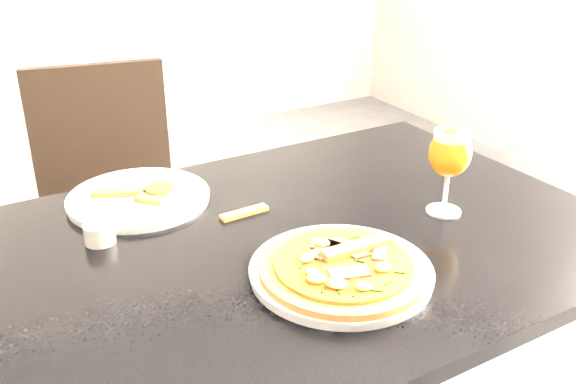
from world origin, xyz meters
TOP-DOWN VIEW (x-y plane):
  - dining_table at (0.30, 0.33)m, footprint 1.21×0.81m
  - chair_far at (0.17, 1.13)m, footprint 0.48×0.48m
  - plate_main at (0.31, 0.17)m, footprint 0.31×0.31m
  - pizza at (0.31, 0.16)m, footprint 0.27×0.27m
  - plate_second at (0.11, 0.60)m, footprint 0.32×0.32m
  - crust_scraps at (0.13, 0.60)m, footprint 0.18×0.13m
  - loose_crust at (0.27, 0.45)m, footprint 0.10×0.03m
  - sauce_cup at (0.00, 0.48)m, footprint 0.05×0.05m
  - beer_glass at (0.61, 0.27)m, footprint 0.08×0.08m

SIDE VIEW (x-z plane):
  - chair_far at x=0.17m, z-range 0.04..0.93m
  - dining_table at x=0.30m, z-range 0.28..1.03m
  - loose_crust at x=0.27m, z-range 0.75..0.76m
  - plate_second at x=0.11m, z-range 0.75..0.76m
  - plate_main at x=0.31m, z-range 0.75..0.77m
  - sauce_cup at x=0.00m, z-range 0.75..0.79m
  - crust_scraps at x=0.13m, z-range 0.76..0.78m
  - pizza at x=0.31m, z-range 0.76..0.79m
  - beer_glass at x=0.61m, z-range 0.79..0.96m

